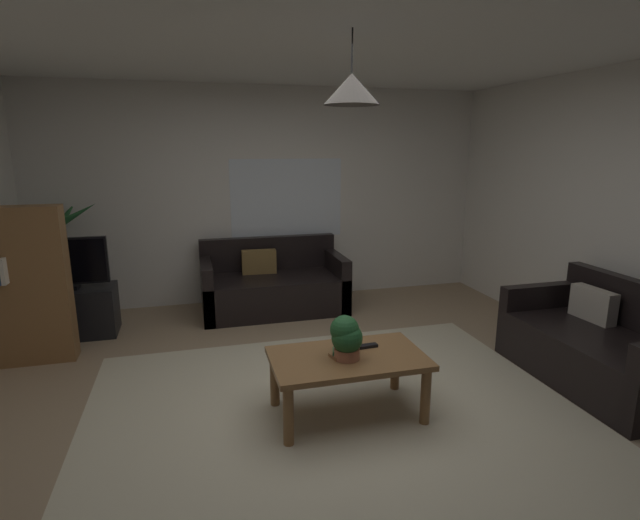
{
  "coord_description": "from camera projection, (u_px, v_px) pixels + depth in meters",
  "views": [
    {
      "loc": [
        -0.93,
        -3.16,
        1.89
      ],
      "look_at": [
        0.0,
        0.3,
        1.05
      ],
      "focal_mm": 27.31,
      "sensor_mm": 36.0,
      "label": 1
    }
  ],
  "objects": [
    {
      "name": "tv",
      "position": [
        63.0,
        263.0,
        4.78
      ],
      "size": [
        0.84,
        0.16,
        0.52
      ],
      "color": "black",
      "rests_on": "tv_stand"
    },
    {
      "name": "coffee_table",
      "position": [
        348.0,
        365.0,
        3.44
      ],
      "size": [
        1.09,
        0.64,
        0.45
      ],
      "color": "olive",
      "rests_on": "ground"
    },
    {
      "name": "wall_back",
      "position": [
        268.0,
        196.0,
        5.96
      ],
      "size": [
        5.57,
        0.06,
        2.59
      ],
      "primitive_type": "cube",
      "color": "silver",
      "rests_on": "ground"
    },
    {
      "name": "window_pane",
      "position": [
        287.0,
        199.0,
        6.0
      ],
      "size": [
        1.38,
        0.01,
        0.96
      ],
      "primitive_type": "cube",
      "color": "white"
    },
    {
      "name": "couch_under_window",
      "position": [
        273.0,
        287.0,
        5.7
      ],
      "size": [
        1.64,
        0.84,
        0.82
      ],
      "color": "black",
      "rests_on": "ground"
    },
    {
      "name": "ceiling",
      "position": [
        332.0,
        30.0,
        3.05
      ],
      "size": [
        5.45,
        5.5,
        0.02
      ],
      "primitive_type": "cube",
      "color": "white"
    },
    {
      "name": "potted_plant_on_table",
      "position": [
        346.0,
        337.0,
        3.34
      ],
      "size": [
        0.22,
        0.22,
        0.31
      ],
      "color": "#B77051",
      "rests_on": "coffee_table"
    },
    {
      "name": "book_on_table_0",
      "position": [
        341.0,
        355.0,
        3.4
      ],
      "size": [
        0.16,
        0.14,
        0.02
      ],
      "primitive_type": "cube",
      "rotation": [
        0.0,
        0.0,
        0.26
      ],
      "color": "#99663F",
      "rests_on": "coffee_table"
    },
    {
      "name": "pendant_lamp",
      "position": [
        352.0,
        89.0,
        3.02
      ],
      "size": [
        0.35,
        0.35,
        0.45
      ],
      "color": "black"
    },
    {
      "name": "book_on_table_1",
      "position": [
        342.0,
        351.0,
        3.4
      ],
      "size": [
        0.15,
        0.13,
        0.03
      ],
      "primitive_type": "cube",
      "rotation": [
        0.0,
        0.0,
        -0.28
      ],
      "color": "#387247",
      "rests_on": "coffee_table"
    },
    {
      "name": "tv_stand",
      "position": [
        69.0,
        312.0,
        4.92
      ],
      "size": [
        0.9,
        0.44,
        0.5
      ],
      "primitive_type": "cube",
      "color": "black",
      "rests_on": "ground"
    },
    {
      "name": "bookshelf_corner",
      "position": [
        25.0,
        286.0,
        4.22
      ],
      "size": [
        0.7,
        0.31,
        1.4
      ],
      "color": "olive",
      "rests_on": "ground"
    },
    {
      "name": "floor",
      "position": [
        330.0,
        406.0,
        3.64
      ],
      "size": [
        5.45,
        5.5,
        0.02
      ],
      "primitive_type": "cube",
      "color": "#9E8466",
      "rests_on": "ground"
    },
    {
      "name": "couch_right_side",
      "position": [
        601.0,
        350.0,
        3.96
      ],
      "size": [
        0.84,
        1.5,
        0.82
      ],
      "rotation": [
        0.0,
        0.0,
        -1.57
      ],
      "color": "black",
      "rests_on": "ground"
    },
    {
      "name": "remote_on_table_0",
      "position": [
        367.0,
        346.0,
        3.56
      ],
      "size": [
        0.16,
        0.06,
        0.02
      ],
      "primitive_type": "cube",
      "rotation": [
        0.0,
        0.0,
        4.77
      ],
      "color": "black",
      "rests_on": "coffee_table"
    },
    {
      "name": "rug",
      "position": [
        338.0,
        419.0,
        3.45
      ],
      "size": [
        3.54,
        3.03,
        0.01
      ],
      "primitive_type": "cube",
      "color": "beige",
      "rests_on": "ground"
    },
    {
      "name": "potted_palm_corner",
      "position": [
        58.0,
        267.0,
        5.23
      ],
      "size": [
        0.99,
        0.77,
        1.36
      ],
      "color": "brown",
      "rests_on": "ground"
    }
  ]
}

